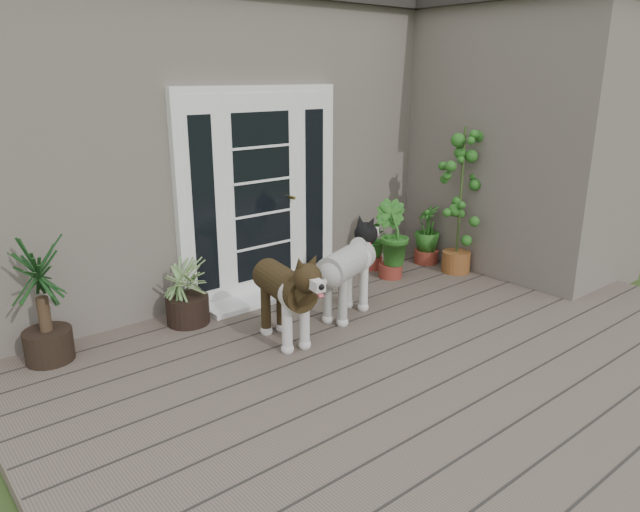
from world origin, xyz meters
TOP-DOWN VIEW (x-y plane):
  - deck at (0.00, 0.40)m, footprint 6.20×4.60m
  - house_main at (0.00, 4.65)m, footprint 7.40×4.00m
  - roof_main at (0.00, 4.65)m, footprint 7.60×4.20m
  - house_wing at (2.90, 1.50)m, footprint 1.60×2.40m
  - door_unit at (-0.20, 2.60)m, footprint 1.90×0.14m
  - door_step at (-0.20, 2.40)m, footprint 1.60×0.40m
  - brindle_dog at (-0.76, 1.43)m, footprint 0.54×0.98m
  - white_dog at (0.03, 1.52)m, footprint 1.02×0.71m
  - spider_plant at (-1.23, 2.34)m, footprint 0.86×0.86m
  - yucca at (-2.47, 2.37)m, footprint 0.73×0.73m
  - herb_a at (1.25, 2.40)m, footprint 0.57×0.57m
  - herb_b at (1.19, 2.04)m, footprint 0.53×0.53m
  - herb_c at (1.93, 2.14)m, footprint 0.52×0.52m
  - sapling at (1.94, 1.68)m, footprint 0.68×0.68m
  - clog_left at (-0.12, 2.30)m, footprint 0.19×0.33m
  - clog_right at (0.28, 2.18)m, footprint 0.14×0.27m

SIDE VIEW (x-z plane):
  - deck at x=0.00m, z-range 0.00..0.12m
  - door_step at x=-0.20m, z-range 0.12..0.17m
  - clog_right at x=0.28m, z-range 0.12..0.20m
  - clog_left at x=-0.12m, z-range 0.12..0.21m
  - herb_a at x=1.25m, z-range 0.12..0.63m
  - herb_c at x=1.93m, z-range 0.12..0.71m
  - herb_b at x=1.19m, z-range 0.12..0.79m
  - spider_plant at x=-1.23m, z-range 0.12..0.83m
  - brindle_dog at x=-0.76m, z-range 0.12..0.89m
  - white_dog at x=0.03m, z-range 0.12..0.90m
  - yucca at x=-2.47m, z-range 0.12..1.17m
  - sapling at x=1.94m, z-range 0.12..1.88m
  - door_unit at x=-0.20m, z-range 0.12..2.27m
  - house_main at x=0.00m, z-range 0.00..3.10m
  - house_wing at x=2.90m, z-range 0.00..3.10m
  - roof_main at x=0.00m, z-range 3.10..3.30m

